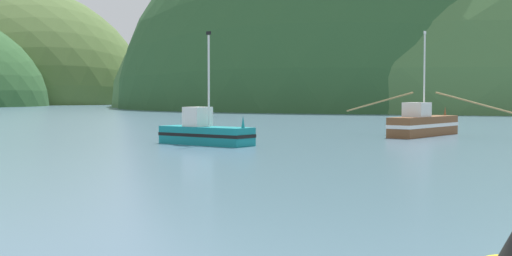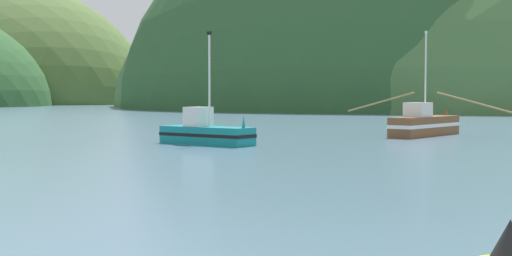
# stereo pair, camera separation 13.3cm
# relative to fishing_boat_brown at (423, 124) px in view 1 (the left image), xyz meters

# --- Properties ---
(hill_far_center) EXTENTS (140.41, 112.33, 106.45)m
(hill_far_center) POSITION_rel_fishing_boat_brown_xyz_m (-6.15, 111.12, -0.85)
(hill_far_center) COLOR #2D562D
(hill_far_center) RESTS_ON ground
(fishing_boat_brown) EXTENTS (11.87, 8.18, 7.51)m
(fishing_boat_brown) POSITION_rel_fishing_boat_brown_xyz_m (0.00, 0.00, 0.00)
(fishing_boat_brown) COLOR brown
(fishing_boat_brown) RESTS_ON ground
(fishing_boat_teal) EXTENTS (6.35, 3.86, 6.65)m
(fishing_boat_teal) POSITION_rel_fishing_boat_brown_xyz_m (-12.14, -12.27, -0.15)
(fishing_boat_teal) COLOR #147F84
(fishing_boat_teal) RESTS_ON ground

